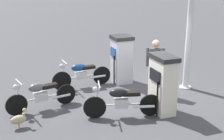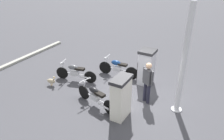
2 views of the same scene
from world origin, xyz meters
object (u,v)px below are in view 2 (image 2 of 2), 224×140
(wandering_duck, at_px, (51,81))
(motorcycle_extra, at_px, (75,72))
(fuel_pump_far, at_px, (121,97))
(motorcycle_far_pump, at_px, (95,96))
(attendant_person, at_px, (148,80))
(fuel_pump_near, at_px, (147,67))
(canopy_support_pole, at_px, (184,63))
(motorcycle_near_pump, at_px, (118,67))

(wandering_duck, bearing_deg, motorcycle_extra, -128.84)
(fuel_pump_far, height_order, motorcycle_far_pump, fuel_pump_far)
(fuel_pump_far, relative_size, wandering_duck, 3.30)
(fuel_pump_far, height_order, attendant_person, attendant_person)
(fuel_pump_near, xyz_separation_m, fuel_pump_far, (-0.00, 2.65, -0.02))
(motorcycle_extra, relative_size, canopy_support_pole, 0.49)
(canopy_support_pole, bearing_deg, wandering_duck, 8.24)
(motorcycle_extra, bearing_deg, attendant_person, 178.35)
(motorcycle_far_pump, height_order, motorcycle_extra, motorcycle_far_pump)
(fuel_pump_far, bearing_deg, motorcycle_far_pump, -6.33)
(fuel_pump_far, relative_size, canopy_support_pole, 0.39)
(motorcycle_near_pump, height_order, wandering_duck, motorcycle_near_pump)
(motorcycle_near_pump, bearing_deg, wandering_duck, 43.81)
(fuel_pump_near, relative_size, motorcycle_near_pump, 0.81)
(wandering_duck, bearing_deg, fuel_pump_near, -150.07)
(fuel_pump_far, bearing_deg, canopy_support_pole, -142.71)
(wandering_duck, bearing_deg, attendant_person, -169.76)
(fuel_pump_near, distance_m, motorcycle_near_pump, 1.48)
(motorcycle_far_pump, bearing_deg, attendant_person, -144.79)
(motorcycle_far_pump, height_order, wandering_duck, motorcycle_far_pump)
(attendant_person, bearing_deg, canopy_support_pole, -178.83)
(fuel_pump_far, distance_m, canopy_support_pole, 2.45)
(fuel_pump_far, xyz_separation_m, motorcycle_near_pump, (1.44, -2.68, -0.34))
(motorcycle_near_pump, xyz_separation_m, wandering_duck, (2.24, 2.15, -0.24))
(motorcycle_extra, xyz_separation_m, wandering_duck, (0.69, 0.86, -0.23))
(motorcycle_extra, bearing_deg, motorcycle_near_pump, -140.21)
(fuel_pump_near, bearing_deg, motorcycle_near_pump, -1.23)
(motorcycle_extra, distance_m, canopy_support_pole, 4.95)
(fuel_pump_near, xyz_separation_m, wandering_duck, (3.68, 2.12, -0.60))
(motorcycle_extra, xyz_separation_m, canopy_support_pole, (-4.72, 0.08, 1.48))
(fuel_pump_near, height_order, motorcycle_near_pump, fuel_pump_near)
(attendant_person, distance_m, canopy_support_pole, 1.54)
(motorcycle_far_pump, bearing_deg, fuel_pump_far, 173.67)
(motorcycle_far_pump, height_order, canopy_support_pole, canopy_support_pole)
(motorcycle_near_pump, height_order, motorcycle_far_pump, motorcycle_near_pump)
(wandering_duck, bearing_deg, canopy_support_pole, -171.76)
(canopy_support_pole, bearing_deg, motorcycle_near_pump, -23.34)
(attendant_person, relative_size, wandering_duck, 3.55)
(fuel_pump_near, distance_m, wandering_duck, 4.29)
(motorcycle_far_pump, bearing_deg, canopy_support_pole, -157.41)
(wandering_duck, bearing_deg, motorcycle_near_pump, -136.19)
(motorcycle_far_pump, relative_size, attendant_person, 1.16)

